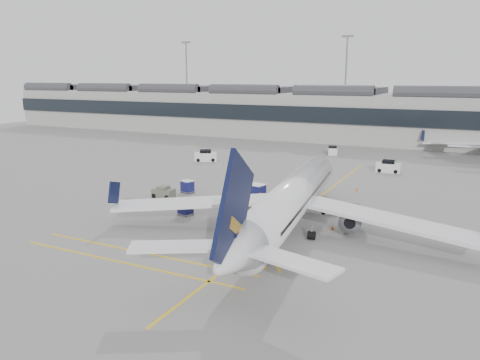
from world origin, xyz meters
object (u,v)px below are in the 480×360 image
at_px(airliner_main, 290,200).
at_px(belt_loader, 312,206).
at_px(baggage_cart_a, 257,192).
at_px(ramp_agent_b, 260,201).
at_px(pushback_tug, 164,192).
at_px(ramp_agent_a, 264,202).

distance_m(airliner_main, belt_loader, 8.08).
relative_size(belt_loader, baggage_cart_a, 2.18).
relative_size(airliner_main, ramp_agent_b, 20.44).
relative_size(airliner_main, belt_loader, 8.08).
bearing_deg(belt_loader, airliner_main, -86.50).
distance_m(airliner_main, pushback_tug, 19.61).
bearing_deg(airliner_main, ramp_agent_a, 124.49).
xyz_separation_m(ramp_agent_b, pushback_tug, (-12.98, -0.53, -0.31)).
height_order(baggage_cart_a, ramp_agent_a, baggage_cart_a).
bearing_deg(ramp_agent_b, belt_loader, -171.29).
relative_size(belt_loader, ramp_agent_a, 2.95).
bearing_deg(pushback_tug, airliner_main, -17.35).
bearing_deg(ramp_agent_b, ramp_agent_a, -158.54).
bearing_deg(ramp_agent_a, pushback_tug, 128.43).
xyz_separation_m(ramp_agent_a, pushback_tug, (-13.43, -0.82, -0.17)).
distance_m(baggage_cart_a, ramp_agent_a, 3.91).
height_order(baggage_cart_a, ramp_agent_b, baggage_cart_a).
xyz_separation_m(airliner_main, belt_loader, (-0.19, 7.67, -2.52)).
bearing_deg(pushback_tug, ramp_agent_b, 0.36).
bearing_deg(baggage_cart_a, ramp_agent_a, -40.70).
relative_size(baggage_cart_a, pushback_tug, 0.83).
distance_m(belt_loader, pushback_tug, 18.75).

